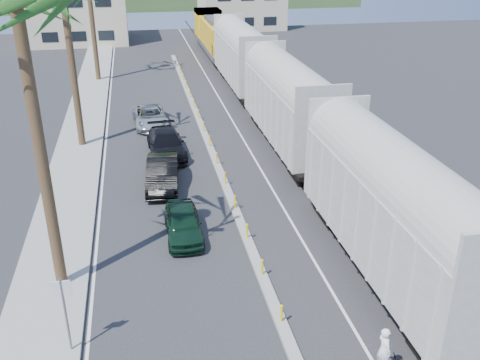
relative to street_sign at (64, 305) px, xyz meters
name	(u,v)px	position (x,y,z in m)	size (l,w,h in m)	color
sidewalk	(83,131)	(-1.20, 23.00, -1.90)	(3.00, 90.00, 0.15)	gray
rails	(257,108)	(12.30, 26.00, -1.94)	(1.56, 100.00, 0.06)	black
median	(210,147)	(7.30, 17.96, -1.88)	(0.45, 60.00, 0.85)	gray
lane_markings	(171,126)	(5.15, 23.00, -1.97)	(9.42, 90.00, 0.01)	silver
freight_train	(267,83)	(12.30, 22.82, 0.93)	(3.00, 60.94, 5.85)	#A7A599
street_sign	(64,305)	(0.00, 0.00, 0.00)	(0.60, 0.08, 3.00)	slate
car_lead	(183,223)	(4.47, 6.93, -1.28)	(1.66, 4.08, 1.39)	black
car_second	(163,173)	(3.89, 12.66, -1.17)	(2.14, 4.99, 1.60)	black
car_third	(166,144)	(4.41, 17.29, -1.20)	(2.44, 5.41, 1.54)	black
car_rear	(150,117)	(3.65, 23.39, -1.27)	(2.63, 5.15, 1.39)	#B3B6B9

